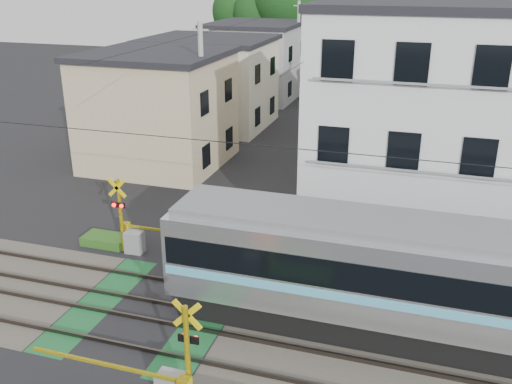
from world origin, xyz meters
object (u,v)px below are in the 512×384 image
(crossing_signal_near, at_px, (173,383))
(crossing_signal_far, at_px, (133,235))
(commuter_train, at_px, (469,287))
(apartment_block, at_px, (443,122))
(pedestrian, at_px, (329,111))

(crossing_signal_near, bearing_deg, crossing_signal_far, 125.29)
(commuter_train, bearing_deg, crossing_signal_near, -145.28)
(apartment_block, relative_size, pedestrian, 6.06)
(apartment_block, bearing_deg, crossing_signal_far, -152.22)
(crossing_signal_near, distance_m, apartment_block, 14.95)
(commuter_train, bearing_deg, apartment_block, 97.49)
(commuter_train, height_order, crossing_signal_far, commuter_train)
(crossing_signal_near, distance_m, pedestrian, 29.93)
(crossing_signal_near, height_order, pedestrian, crossing_signal_near)
(crossing_signal_near, xyz_separation_m, apartment_block, (5.91, 13.15, 3.94))
(commuter_train, xyz_separation_m, crossing_signal_far, (-12.18, 2.45, -1.25))
(crossing_signal_far, relative_size, pedestrian, 2.81)
(crossing_signal_near, xyz_separation_m, pedestrian, (-1.71, 29.89, 0.13))
(commuter_train, distance_m, pedestrian, 26.53)
(crossing_signal_near, bearing_deg, apartment_block, 65.78)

